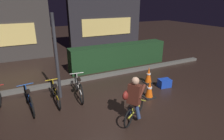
% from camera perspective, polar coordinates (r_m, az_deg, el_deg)
% --- Properties ---
extents(ground_plane, '(40.00, 40.00, 0.00)m').
position_cam_1_polar(ground_plane, '(5.91, 0.84, -10.34)').
color(ground_plane, black).
extents(sidewalk_curb, '(12.00, 0.24, 0.12)m').
position_cam_1_polar(sidewalk_curb, '(7.70, -6.61, -2.37)').
color(sidewalk_curb, '#56544F').
rests_on(sidewalk_curb, ground).
extents(hedge_row, '(4.80, 0.70, 1.09)m').
position_cam_1_polar(hedge_row, '(9.01, 2.12, 4.43)').
color(hedge_row, '#19381C').
rests_on(hedge_row, ground).
extents(storefront_right, '(5.02, 0.54, 4.83)m').
position_cam_1_polar(storefront_right, '(12.88, -1.95, 17.61)').
color(storefront_right, '#262328').
rests_on(storefront_right, ground).
extents(street_post, '(0.10, 0.10, 2.71)m').
position_cam_1_polar(street_post, '(6.03, -16.59, 3.48)').
color(street_post, '#2D2D33').
rests_on(street_post, ground).
extents(parked_bike_left_mid, '(0.46, 1.54, 0.71)m').
position_cam_1_polar(parked_bike_left_mid, '(6.01, -24.08, -8.20)').
color(parked_bike_left_mid, black).
rests_on(parked_bike_left_mid, ground).
extents(parked_bike_center_left, '(0.46, 1.50, 0.69)m').
position_cam_1_polar(parked_bike_center_left, '(6.13, -16.92, -6.75)').
color(parked_bike_center_left, black).
rests_on(parked_bike_center_left, ground).
extents(parked_bike_center_right, '(0.46, 1.61, 0.74)m').
position_cam_1_polar(parked_bike_center_right, '(6.30, -10.13, -5.16)').
color(parked_bike_center_right, black).
rests_on(parked_bike_center_right, ground).
extents(traffic_cone_near, '(0.36, 0.36, 0.61)m').
position_cam_1_polar(traffic_cone_near, '(6.29, 11.35, -5.72)').
color(traffic_cone_near, black).
rests_on(traffic_cone_near, ground).
extents(traffic_cone_far, '(0.36, 0.36, 0.64)m').
position_cam_1_polar(traffic_cone_far, '(7.39, 11.09, -1.55)').
color(traffic_cone_far, black).
rests_on(traffic_cone_far, ground).
extents(blue_crate, '(0.48, 0.38, 0.30)m').
position_cam_1_polar(blue_crate, '(7.22, 15.71, -3.85)').
color(blue_crate, '#193DB7').
rests_on(blue_crate, ground).
extents(cyclist, '(1.02, 0.69, 1.25)m').
position_cam_1_polar(cyclist, '(4.93, 6.55, -8.83)').
color(cyclist, black).
rests_on(cyclist, ground).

